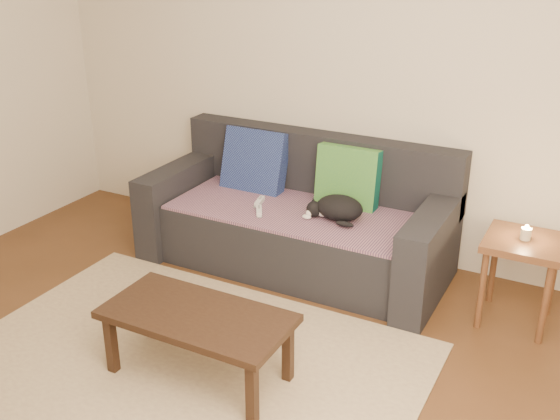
{
  "coord_description": "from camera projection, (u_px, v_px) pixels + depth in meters",
  "views": [
    {
      "loc": [
        1.84,
        -2.19,
        2.17
      ],
      "look_at": [
        0.05,
        1.2,
        0.55
      ],
      "focal_mm": 42.0,
      "sensor_mm": 36.0,
      "label": 1
    }
  ],
  "objects": [
    {
      "name": "rug",
      "position": [
        181.0,
        368.0,
        3.54
      ],
      "size": [
        2.5,
        1.8,
        0.01
      ],
      "primitive_type": "cube",
      "color": "#C6B188",
      "rests_on": "ground"
    },
    {
      "name": "candle",
      "position": [
        526.0,
        233.0,
        3.76
      ],
      "size": [
        0.06,
        0.06,
        0.09
      ],
      "color": "beige",
      "rests_on": "side_table"
    },
    {
      "name": "coffee_table",
      "position": [
        197.0,
        321.0,
        3.35
      ],
      "size": [
        0.97,
        0.49,
        0.39
      ],
      "color": "black",
      "rests_on": "rug"
    },
    {
      "name": "wii_remote_b",
      "position": [
        260.0,
        201.0,
        4.54
      ],
      "size": [
        0.07,
        0.15,
        0.03
      ],
      "primitive_type": "cube",
      "rotation": [
        0.0,
        0.0,
        1.81
      ],
      "color": "white",
      "rests_on": "throw_blanket"
    },
    {
      "name": "throw_blanket",
      "position": [
        293.0,
        211.0,
        4.45
      ],
      "size": [
        1.66,
        0.74,
        0.02
      ],
      "primitive_type": "cube",
      "color": "#3E284B",
      "rests_on": "sofa"
    },
    {
      "name": "cat",
      "position": [
        337.0,
        208.0,
        4.27
      ],
      "size": [
        0.42,
        0.33,
        0.16
      ],
      "rotation": [
        0.0,
        0.0,
        -0.36
      ],
      "color": "black",
      "rests_on": "throw_blanket"
    },
    {
      "name": "wii_remote_a",
      "position": [
        259.0,
        211.0,
        4.39
      ],
      "size": [
        0.11,
        0.15,
        0.03
      ],
      "primitive_type": "cube",
      "rotation": [
        0.0,
        0.0,
        2.1
      ],
      "color": "white",
      "rests_on": "throw_blanket"
    },
    {
      "name": "ground",
      "position": [
        164.0,
        384.0,
        3.42
      ],
      "size": [
        4.5,
        4.5,
        0.0
      ],
      "primitive_type": "plane",
      "color": "brown",
      "rests_on": "ground"
    },
    {
      "name": "back_wall",
      "position": [
        327.0,
        70.0,
        4.54
      ],
      "size": [
        4.5,
        0.04,
        2.6
      ],
      "primitive_type": "cube",
      "color": "beige",
      "rests_on": "ground"
    },
    {
      "name": "sofa",
      "position": [
        298.0,
        222.0,
        4.58
      ],
      "size": [
        2.1,
        0.94,
        0.87
      ],
      "color": "#232328",
      "rests_on": "ground"
    },
    {
      "name": "cushion_green",
      "position": [
        348.0,
        178.0,
        4.46
      ],
      "size": [
        0.43,
        0.16,
        0.44
      ],
      "primitive_type": "cube",
      "rotation": [
        -0.12,
        0.0,
        0.0
      ],
      "color": "#0C5245",
      "rests_on": "throw_blanket"
    },
    {
      "name": "cushion_navy",
      "position": [
        255.0,
        162.0,
        4.78
      ],
      "size": [
        0.48,
        0.25,
        0.49
      ],
      "primitive_type": "cube",
      "rotation": [
        -0.29,
        0.0,
        0.0
      ],
      "color": "#131952",
      "rests_on": "throw_blanket"
    },
    {
      "name": "side_table",
      "position": [
        523.0,
        254.0,
        3.81
      ],
      "size": [
        0.44,
        0.44,
        0.54
      ],
      "color": "brown",
      "rests_on": "ground"
    }
  ]
}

